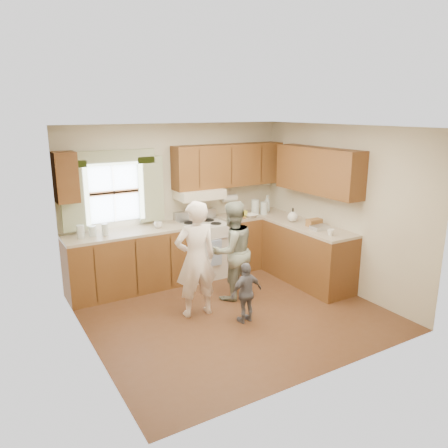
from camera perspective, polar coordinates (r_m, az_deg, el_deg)
room at (r=5.71m, az=1.18°, el=-0.04°), size 3.80×3.80×3.80m
kitchen_fixtures at (r=7.01m, az=0.80°, el=-0.72°), size 3.80×2.25×2.15m
stove at (r=7.27m, az=-2.79°, el=-3.23°), size 0.76×0.67×1.07m
woman_left at (r=5.80m, az=-3.71°, el=-4.61°), size 0.61×0.43×1.58m
woman_right at (r=6.32m, az=1.06°, el=-3.51°), size 0.74×0.60×1.46m
child at (r=5.73m, az=2.94°, el=-8.93°), size 0.49×0.24×0.81m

